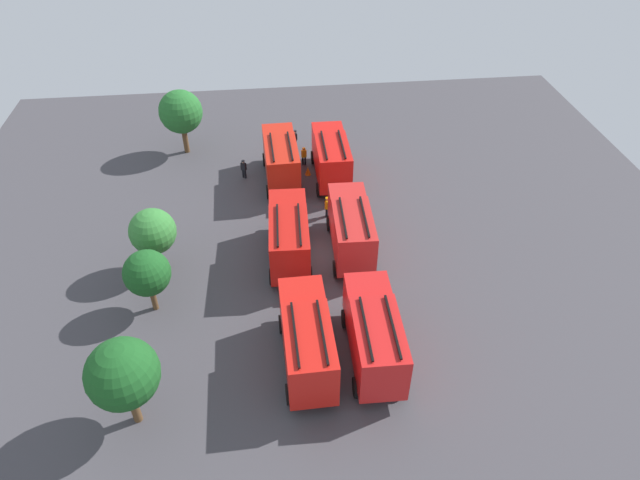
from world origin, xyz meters
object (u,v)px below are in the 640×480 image
at_px(traffic_cone_0, 308,171).
at_px(firefighter_2, 304,155).
at_px(fire_truck_4, 289,235).
at_px(firefighter_0, 244,168).
at_px(fire_truck_5, 281,158).
at_px(fire_truck_2, 331,156).
at_px(firefighter_4, 356,199).
at_px(fire_truck_3, 307,338).
at_px(tree_0, 123,374).
at_px(fire_truck_1, 351,227).
at_px(tree_1, 147,273).
at_px(tree_3, 181,112).
at_px(firefighter_1, 327,206).
at_px(fire_truck_0, 374,333).
at_px(firefighter_3, 295,138).
at_px(tree_2, 153,232).

bearing_deg(traffic_cone_0, firefighter_2, 6.54).
height_order(fire_truck_4, firefighter_0, fire_truck_4).
distance_m(fire_truck_5, firefighter_0, 3.39).
bearing_deg(fire_truck_2, firefighter_2, 38.80).
relative_size(fire_truck_2, firefighter_4, 4.03).
distance_m(fire_truck_3, tree_0, 9.37).
bearing_deg(traffic_cone_0, fire_truck_1, -169.19).
distance_m(fire_truck_2, tree_1, 18.33).
distance_m(fire_truck_5, tree_0, 23.04).
height_order(fire_truck_1, tree_3, tree_3).
bearing_deg(firefighter_1, fire_truck_0, -58.74).
bearing_deg(firefighter_3, fire_truck_2, -77.58).
xyz_separation_m(fire_truck_4, tree_0, (-11.53, 8.54, 1.52)).
bearing_deg(tree_0, firefighter_3, -20.67).
xyz_separation_m(fire_truck_3, fire_truck_5, (18.79, 0.33, 0.00)).
distance_m(fire_truck_1, tree_2, 12.85).
relative_size(fire_truck_5, tree_3, 1.28).
bearing_deg(fire_truck_1, firefighter_2, 12.25).
relative_size(firefighter_4, tree_2, 0.39).
bearing_deg(firefighter_0, fire_truck_4, -132.21).
relative_size(fire_truck_0, tree_3, 1.28).
bearing_deg(firefighter_2, tree_1, -39.84).
bearing_deg(tree_1, firefighter_0, -21.15).
height_order(fire_truck_0, firefighter_4, fire_truck_0).
height_order(firefighter_1, tree_3, tree_3).
distance_m(firefighter_2, tree_2, 16.29).
relative_size(fire_truck_0, tree_1, 1.67).
distance_m(fire_truck_2, fire_truck_4, 10.45).
bearing_deg(tree_1, fire_truck_2, -43.37).
distance_m(fire_truck_2, tree_3, 13.47).
height_order(fire_truck_2, traffic_cone_0, fire_truck_2).
bearing_deg(firefighter_2, fire_truck_4, -15.59).
relative_size(firefighter_3, tree_0, 0.30).
bearing_deg(firefighter_2, fire_truck_0, -0.78).
height_order(firefighter_1, tree_0, tree_0).
distance_m(fire_truck_2, firefighter_1, 5.27).
bearing_deg(firefighter_1, traffic_cone_0, 125.83).
bearing_deg(fire_truck_2, fire_truck_1, -178.43).
height_order(fire_truck_5, firefighter_0, fire_truck_5).
bearing_deg(firefighter_2, firefighter_4, 19.50).
bearing_deg(tree_0, firefighter_4, -39.80).
bearing_deg(firefighter_4, fire_truck_3, -146.64).
bearing_deg(tree_0, fire_truck_5, -21.87).
bearing_deg(tree_2, fire_truck_1, -88.73).
bearing_deg(fire_truck_4, fire_truck_1, -83.19).
bearing_deg(tree_1, traffic_cone_0, -37.16).
height_order(fire_truck_4, firefighter_1, fire_truck_4).
xyz_separation_m(tree_0, traffic_cone_0, (22.09, -10.77, -3.31)).
bearing_deg(fire_truck_0, tree_0, 102.56).
relative_size(tree_0, traffic_cone_0, 7.60).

